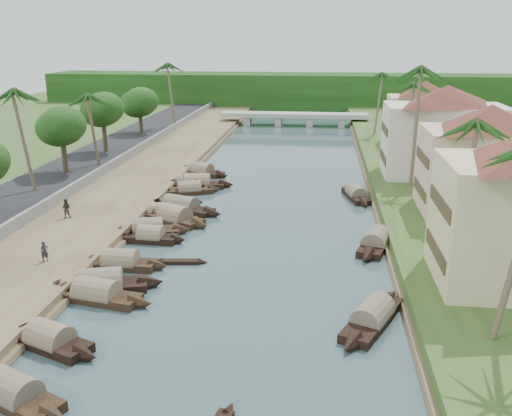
# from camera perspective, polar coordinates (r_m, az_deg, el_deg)

# --- Properties ---
(ground) EXTENTS (220.00, 220.00, 0.00)m
(ground) POSITION_cam_1_polar(r_m,az_deg,el_deg) (41.70, -1.27, -6.61)
(ground) COLOR #374D52
(ground) RESTS_ON ground
(left_bank) EXTENTS (10.00, 180.00, 0.80)m
(left_bank) POSITION_cam_1_polar(r_m,az_deg,el_deg) (63.77, -13.16, 1.69)
(left_bank) COLOR brown
(left_bank) RESTS_ON ground
(right_bank) EXTENTS (16.00, 180.00, 1.20)m
(right_bank) POSITION_cam_1_polar(r_m,az_deg,el_deg) (61.59, 19.20, 0.84)
(right_bank) COLOR #2E471C
(right_bank) RESTS_ON ground
(road) EXTENTS (8.00, 180.00, 1.40)m
(road) POSITION_cam_1_polar(r_m,az_deg,el_deg) (67.02, -20.05, 2.09)
(road) COLOR black
(road) RESTS_ON ground
(retaining_wall) EXTENTS (0.40, 180.00, 1.10)m
(retaining_wall) POSITION_cam_1_polar(r_m,az_deg,el_deg) (65.06, -16.71, 2.58)
(retaining_wall) COLOR slate
(retaining_wall) RESTS_ON left_bank
(treeline) EXTENTS (120.00, 14.00, 8.00)m
(treeline) POSITION_cam_1_polar(r_m,az_deg,el_deg) (138.56, 4.47, 11.59)
(treeline) COLOR black
(treeline) RESTS_ON ground
(bridge) EXTENTS (28.00, 4.00, 2.40)m
(bridge) POSITION_cam_1_polar(r_m,az_deg,el_deg) (111.01, 3.85, 9.12)
(bridge) COLOR #9B9A91
(bridge) RESTS_ON ground
(building_mid) EXTENTS (14.11, 14.11, 9.70)m
(building_mid) POSITION_cam_1_polar(r_m,az_deg,el_deg) (54.93, 22.05, 4.63)
(building_mid) COLOR beige
(building_mid) RESTS_ON right_bank
(building_far) EXTENTS (15.59, 15.59, 10.20)m
(building_far) POSITION_cam_1_polar(r_m,az_deg,el_deg) (68.06, 18.28, 7.38)
(building_far) COLOR beige
(building_far) RESTS_ON right_bank
(building_distant) EXTENTS (12.62, 12.62, 9.20)m
(building_distant) POSITION_cam_1_polar(r_m,az_deg,el_deg) (87.78, 16.39, 9.17)
(building_distant) COLOR beige
(building_distant) RESTS_ON right_bank
(sampan_0) EXTENTS (7.82, 4.76, 2.09)m
(sampan_0) POSITION_cam_1_polar(r_m,az_deg,el_deg) (30.54, -23.20, -16.69)
(sampan_0) COLOR black
(sampan_0) RESTS_ON ground
(sampan_1) EXTENTS (7.12, 4.19, 2.11)m
(sampan_1) POSITION_cam_1_polar(r_m,az_deg,el_deg) (34.36, -19.87, -12.36)
(sampan_1) COLOR black
(sampan_1) RESTS_ON ground
(sampan_2) EXTENTS (8.40, 3.23, 2.18)m
(sampan_2) POSITION_cam_1_polar(r_m,az_deg,el_deg) (38.97, -15.63, -8.36)
(sampan_2) COLOR black
(sampan_2) RESTS_ON ground
(sampan_3) EXTENTS (8.89, 4.19, 2.33)m
(sampan_3) POSITION_cam_1_polar(r_m,az_deg,el_deg) (40.33, -15.32, -7.44)
(sampan_3) COLOR black
(sampan_3) RESTS_ON ground
(sampan_4) EXTENTS (7.35, 1.85, 2.11)m
(sampan_4) POSITION_cam_1_polar(r_m,az_deg,el_deg) (43.74, -13.39, -5.35)
(sampan_4) COLOR black
(sampan_4) RESTS_ON ground
(sampan_5) EXTENTS (6.18, 1.89, 1.99)m
(sampan_5) POSITION_cam_1_polar(r_m,az_deg,el_deg) (48.65, -10.46, -2.88)
(sampan_5) COLOR black
(sampan_5) RESTS_ON ground
(sampan_6) EXTENTS (7.73, 3.65, 2.25)m
(sampan_6) POSITION_cam_1_polar(r_m,az_deg,el_deg) (50.25, -10.75, -2.24)
(sampan_6) COLOR black
(sampan_6) RESTS_ON ground
(sampan_7) EXTENTS (6.86, 1.79, 1.86)m
(sampan_7) POSITION_cam_1_polar(r_m,az_deg,el_deg) (55.15, -9.44, -0.46)
(sampan_7) COLOR black
(sampan_7) RESTS_ON ground
(sampan_8) EXTENTS (7.89, 5.36, 2.43)m
(sampan_8) POSITION_cam_1_polar(r_m,az_deg,el_deg) (53.29, -8.11, -0.99)
(sampan_8) COLOR black
(sampan_8) RESTS_ON ground
(sampan_9) EXTENTS (9.52, 5.05, 2.37)m
(sampan_9) POSITION_cam_1_polar(r_m,az_deg,el_deg) (56.47, -7.54, 0.05)
(sampan_9) COLOR black
(sampan_9) RESTS_ON ground
(sampan_10) EXTENTS (7.24, 3.99, 2.01)m
(sampan_10) POSITION_cam_1_polar(r_m,az_deg,el_deg) (62.78, -6.69, 1.79)
(sampan_10) COLOR black
(sampan_10) RESTS_ON ground
(sampan_11) EXTENTS (8.69, 2.78, 2.42)m
(sampan_11) POSITION_cam_1_polar(r_m,az_deg,el_deg) (65.30, -5.90, 2.42)
(sampan_11) COLOR black
(sampan_11) RESTS_ON ground
(sampan_12) EXTENTS (7.22, 4.03, 1.79)m
(sampan_12) POSITION_cam_1_polar(r_m,az_deg,el_deg) (65.36, -6.86, 2.39)
(sampan_12) COLOR black
(sampan_12) RESTS_ON ground
(sampan_13) EXTENTS (8.15, 4.96, 2.24)m
(sampan_13) POSITION_cam_1_polar(r_m,az_deg,el_deg) (71.29, -5.51, 3.66)
(sampan_13) COLOR black
(sampan_13) RESTS_ON ground
(sampan_14) EXTENTS (5.19, 8.84, 2.17)m
(sampan_14) POSITION_cam_1_polar(r_m,az_deg,el_deg) (35.47, 11.57, -10.67)
(sampan_14) COLOR black
(sampan_14) RESTS_ON ground
(sampan_15) EXTENTS (4.05, 8.59, 2.26)m
(sampan_15) POSITION_cam_1_polar(r_m,az_deg,el_deg) (47.62, 11.89, -3.39)
(sampan_15) COLOR black
(sampan_15) RESTS_ON ground
(sampan_16) EXTENTS (3.31, 8.23, 2.01)m
(sampan_16) POSITION_cam_1_polar(r_m,az_deg,el_deg) (61.51, 9.97, 1.34)
(sampan_16) COLOR black
(sampan_16) RESTS_ON ground
(canoe_1) EXTENTS (4.32, 1.15, 0.69)m
(canoe_1) POSITION_cam_1_polar(r_m,az_deg,el_deg) (43.89, -7.62, -5.39)
(canoe_1) COLOR black
(canoe_1) RESTS_ON ground
(canoe_2) EXTENTS (5.29, 1.36, 0.76)m
(canoe_2) POSITION_cam_1_polar(r_m,az_deg,el_deg) (60.00, -7.66, 0.74)
(canoe_2) COLOR black
(canoe_2) RESTS_ON ground
(palm_1) EXTENTS (3.20, 3.20, 11.03)m
(palm_1) POSITION_cam_1_polar(r_m,az_deg,el_deg) (43.99, 20.79, 7.74)
(palm_1) COLOR #725E4C
(palm_1) RESTS_ON ground
(palm_2) EXTENTS (3.20, 3.20, 13.80)m
(palm_2) POSITION_cam_1_polar(r_m,az_deg,el_deg) (61.48, 16.08, 12.98)
(palm_2) COLOR #725E4C
(palm_2) RESTS_ON ground
(palm_3) EXTENTS (3.20, 3.20, 11.11)m
(palm_3) POSITION_cam_1_polar(r_m,az_deg,el_deg) (76.48, 14.93, 11.76)
(palm_3) COLOR #725E4C
(palm_3) RESTS_ON ground
(palm_5) EXTENTS (3.20, 3.20, 11.57)m
(palm_5) POSITION_cam_1_polar(r_m,az_deg,el_deg) (61.26, -22.42, 10.56)
(palm_5) COLOR #725E4C
(palm_5) RESTS_ON ground
(palm_6) EXTENTS (3.20, 3.20, 9.90)m
(palm_6) POSITION_cam_1_polar(r_m,az_deg,el_deg) (71.83, -16.06, 10.60)
(palm_6) COLOR #725E4C
(palm_6) RESTS_ON ground
(palm_7) EXTENTS (3.20, 3.20, 11.16)m
(palm_7) POSITION_cam_1_polar(r_m,az_deg,el_deg) (94.46, 12.17, 12.84)
(palm_7) COLOR #725E4C
(palm_7) RESTS_ON ground
(palm_8) EXTENTS (3.20, 3.20, 12.07)m
(palm_8) POSITION_cam_1_polar(r_m,az_deg,el_deg) (101.13, -8.44, 13.89)
(palm_8) COLOR #725E4C
(palm_8) RESTS_ON ground
(tree_3) EXTENTS (5.17, 5.17, 7.47)m
(tree_3) POSITION_cam_1_polar(r_m,az_deg,el_deg) (68.80, -18.87, 7.66)
(tree_3) COLOR brown
(tree_3) RESTS_ON ground
(tree_4) EXTENTS (5.28, 5.28, 7.86)m
(tree_4) POSITION_cam_1_polar(r_m,az_deg,el_deg) (80.24, -15.09, 9.42)
(tree_4) COLOR brown
(tree_4) RESTS_ON ground
(tree_5) EXTENTS (5.48, 5.48, 7.13)m
(tree_5) POSITION_cam_1_polar(r_m,az_deg,el_deg) (95.20, -11.56, 10.26)
(tree_5) COLOR brown
(tree_5) RESTS_ON ground
(tree_6) EXTENTS (4.56, 4.56, 6.53)m
(tree_6) POSITION_cam_1_polar(r_m,az_deg,el_deg) (70.33, 22.09, 6.77)
(tree_6) COLOR brown
(tree_6) RESTS_ON ground
(person_near) EXTENTS (0.66, 0.64, 1.52)m
(person_near) POSITION_cam_1_polar(r_m,az_deg,el_deg) (44.30, -20.39, -4.10)
(person_near) COLOR #25252D
(person_near) RESTS_ON left_bank
(person_far) EXTENTS (0.96, 0.82, 1.75)m
(person_far) POSITION_cam_1_polar(r_m,az_deg,el_deg) (54.19, -18.46, -0.02)
(person_far) COLOR #333124
(person_far) RESTS_ON left_bank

